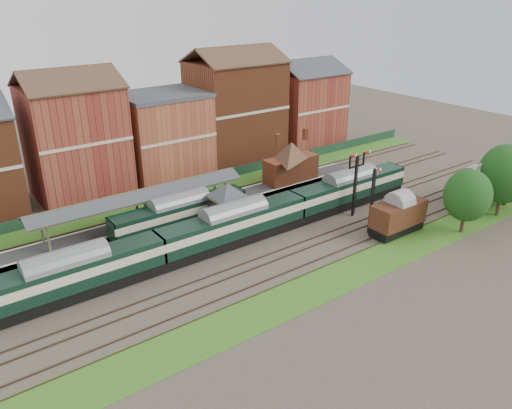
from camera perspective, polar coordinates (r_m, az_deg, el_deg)
ground at (r=58.72m, az=1.06°, el=-3.34°), size 160.00×160.00×0.00m
grass_back at (r=70.93m, az=-6.80°, el=1.43°), size 90.00×4.50×0.06m
grass_front at (r=50.94m, az=9.35°, el=-8.21°), size 90.00×5.00×0.06m
fence at (r=72.30m, az=-7.62°, el=2.44°), size 90.00×0.12×1.50m
platform at (r=63.51m, az=-7.89°, el=-0.91°), size 55.00×3.40×1.00m
signal_box at (r=58.20m, az=-3.21°, el=-0.16°), size 5.40×5.40×6.00m
brick_hut at (r=63.33m, az=2.89°, el=-0.08°), size 3.20×2.64×2.94m
station_building at (r=71.18m, az=4.03°, el=4.99°), size 8.10×8.10×5.90m
canopy at (r=59.58m, az=-13.15°, el=1.26°), size 26.00×3.89×4.08m
semaphore_bracket at (r=62.72m, az=11.29°, el=2.62°), size 3.60×0.25×8.18m
semaphore_siding at (r=58.75m, az=13.09°, el=0.49°), size 1.23×0.25×8.00m
yard_lamp at (r=67.34m, az=23.87°, el=1.88°), size 2.60×0.22×7.00m
town_backdrop at (r=76.25m, az=-10.59°, el=8.31°), size 69.00×10.00×16.00m
dmu_train at (r=55.37m, az=-2.51°, el=-2.29°), size 54.65×2.87×4.20m
platform_railcar at (r=59.05m, az=-8.66°, el=-1.01°), size 16.88×2.66×3.89m
goods_van_a at (r=60.15m, az=15.93°, el=-1.17°), size 6.80×2.95×4.13m
goods_van_b at (r=77.86m, az=26.09°, el=2.76°), size 6.01×2.60×3.64m
goods_van_c at (r=71.95m, az=23.42°, el=1.82°), size 6.66×2.88×4.04m
tree_near at (r=68.37m, az=26.59°, el=3.14°), size 6.44×6.44×9.31m
tree_mid at (r=72.66m, az=27.08°, el=2.94°), size 4.76×4.76×6.90m
tree_far at (r=62.03m, az=23.04°, el=0.97°), size 5.35×5.35×7.80m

